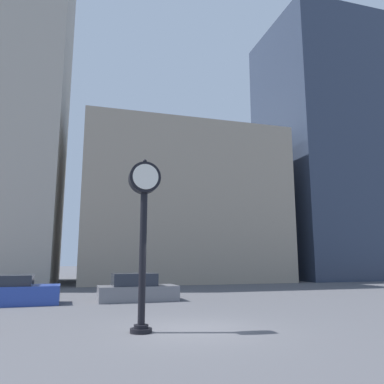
% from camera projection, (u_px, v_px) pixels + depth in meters
% --- Properties ---
extents(ground_plane, '(200.00, 200.00, 0.00)m').
position_uv_depth(ground_plane, '(193.00, 330.00, 10.92)').
color(ground_plane, '#515156').
extents(building_storefront_row, '(18.27, 12.00, 13.97)m').
position_uv_depth(building_storefront_row, '(179.00, 207.00, 36.37)').
color(building_storefront_row, gray).
rests_on(building_storefront_row, ground_plane).
extents(building_glass_modern, '(10.71, 12.00, 28.46)m').
position_uv_depth(building_glass_modern, '(318.00, 149.00, 42.06)').
color(building_glass_modern, '#2D384C').
rests_on(building_glass_modern, ground_plane).
extents(street_clock, '(0.93, 0.62, 5.03)m').
position_uv_depth(street_clock, '(144.00, 213.00, 11.07)').
color(street_clock, black).
rests_on(street_clock, ground_plane).
extents(car_blue, '(4.40, 1.95, 1.32)m').
position_uv_depth(car_blue, '(8.00, 292.00, 16.77)').
color(car_blue, '#28429E').
rests_on(car_blue, ground_plane).
extents(car_grey, '(3.88, 1.84, 1.34)m').
position_uv_depth(car_grey, '(137.00, 289.00, 18.44)').
color(car_grey, slate).
rests_on(car_grey, ground_plane).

